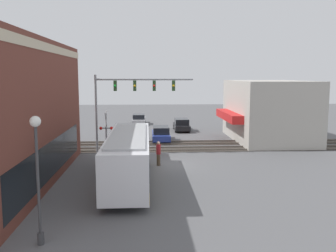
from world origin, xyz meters
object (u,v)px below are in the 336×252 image
(crossing_signal, at_px, (106,128))
(parked_car_black, at_px, (181,125))
(city_bus, at_px, (129,155))
(streetlamp, at_px, (37,169))
(pedestrian_near_bus, at_px, (158,153))
(parked_car_silver, at_px, (139,119))
(parked_car_blue, at_px, (161,134))

(crossing_signal, distance_m, parked_car_black, 15.66)
(city_bus, relative_size, streetlamp, 2.30)
(parked_car_black, relative_size, pedestrian_near_bus, 2.51)
(city_bus, xyz_separation_m, pedestrian_near_bus, (4.23, -2.02, -0.79))
(parked_car_silver, xyz_separation_m, pedestrian_near_bus, (-24.76, -2.02, 0.30))
(city_bus, distance_m, streetlamp, 9.49)
(crossing_signal, xyz_separation_m, streetlamp, (-17.41, 0.80, 0.82))
(streetlamp, height_order, parked_car_blue, streetlamp)
(parked_car_black, xyz_separation_m, parked_car_silver, (6.92, 5.40, -0.05))
(crossing_signal, relative_size, streetlamp, 0.73)
(city_bus, bearing_deg, crossing_signal, 15.32)
(streetlamp, bearing_deg, crossing_signal, -2.64)
(parked_car_blue, height_order, pedestrian_near_bus, pedestrian_near_bus)
(crossing_signal, xyz_separation_m, parked_car_silver, (20.44, -2.34, -1.64))
(crossing_signal, relative_size, parked_car_blue, 0.79)
(streetlamp, bearing_deg, parked_car_silver, -4.75)
(crossing_signal, bearing_deg, parked_car_silver, -6.54)
(crossing_signal, xyz_separation_m, parked_car_black, (13.52, -7.74, -1.59))
(parked_car_blue, bearing_deg, city_bus, 170.18)
(crossing_signal, height_order, parked_car_blue, crossing_signal)
(streetlamp, bearing_deg, parked_car_black, -15.45)
(streetlamp, distance_m, parked_car_blue, 24.67)
(pedestrian_near_bus, bearing_deg, crossing_signal, 45.28)
(pedestrian_near_bus, bearing_deg, streetlamp, 158.46)
(city_bus, bearing_deg, parked_car_black, -13.74)
(city_bus, distance_m, crossing_signal, 8.89)
(crossing_signal, bearing_deg, parked_car_blue, -37.40)
(parked_car_blue, xyz_separation_m, parked_car_silver, (13.97, 2.60, -0.05))
(city_bus, relative_size, pedestrian_near_bus, 6.47)
(city_bus, xyz_separation_m, parked_car_blue, (15.02, -2.60, -1.03))
(crossing_signal, distance_m, pedestrian_near_bus, 6.28)
(city_bus, relative_size, parked_car_black, 2.58)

